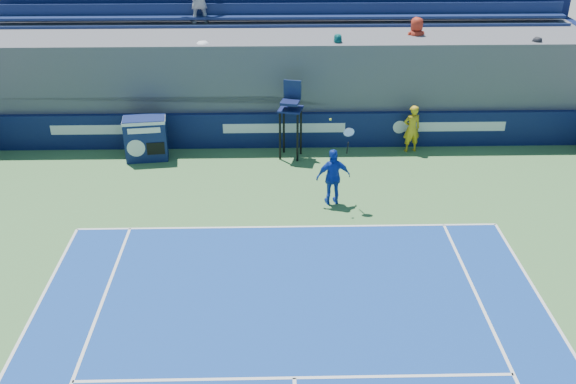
{
  "coord_description": "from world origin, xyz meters",
  "views": [
    {
      "loc": [
        -0.33,
        -2.53,
        8.65
      ],
      "look_at": [
        0.0,
        11.5,
        1.25
      ],
      "focal_mm": 40.0,
      "sensor_mm": 36.0,
      "label": 1
    }
  ],
  "objects_px": {
    "match_clock": "(146,138)",
    "umpire_chair": "(291,112)",
    "tennis_player": "(333,177)",
    "ball_person": "(412,129)"
  },
  "relations": [
    {
      "from": "umpire_chair",
      "to": "tennis_player",
      "type": "bearing_deg",
      "value": -71.19
    },
    {
      "from": "ball_person",
      "to": "match_clock",
      "type": "xyz_separation_m",
      "value": [
        -8.51,
        -0.4,
        -0.06
      ]
    },
    {
      "from": "match_clock",
      "to": "tennis_player",
      "type": "xyz_separation_m",
      "value": [
        5.67,
        -3.09,
        0.09
      ]
    },
    {
      "from": "ball_person",
      "to": "match_clock",
      "type": "bearing_deg",
      "value": -9.28
    },
    {
      "from": "match_clock",
      "to": "tennis_player",
      "type": "relative_size",
      "value": 0.54
    },
    {
      "from": "tennis_player",
      "to": "umpire_chair",
      "type": "bearing_deg",
      "value": 108.81
    },
    {
      "from": "ball_person",
      "to": "tennis_player",
      "type": "relative_size",
      "value": 0.61
    },
    {
      "from": "umpire_chair",
      "to": "tennis_player",
      "type": "relative_size",
      "value": 0.96
    },
    {
      "from": "tennis_player",
      "to": "ball_person",
      "type": "bearing_deg",
      "value": 50.84
    },
    {
      "from": "match_clock",
      "to": "umpire_chair",
      "type": "bearing_deg",
      "value": 1.12
    }
  ]
}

